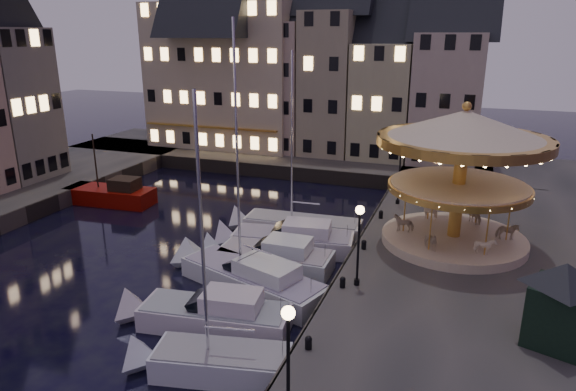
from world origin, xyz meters
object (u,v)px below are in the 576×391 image
at_px(motorboat_e, 287,240).
at_px(bollard_b, 343,282).
at_px(streetlamp_a, 288,348).
at_px(streetlamp_c, 400,168).
at_px(motorboat_f, 295,226).
at_px(ticket_kiosk, 563,290).
at_px(motorboat_d, 268,257).
at_px(streetlamp_b, 359,234).
at_px(motorboat_c, 247,277).
at_px(carousel, 462,153).
at_px(bollard_a, 308,342).
at_px(bollard_d, 381,214).
at_px(red_fishing_boat, 112,195).
at_px(bollard_c, 364,244).
at_px(motorboat_b, 207,315).
at_px(motorboat_a, 208,362).

bearing_deg(motorboat_e, bollard_b, -49.89).
relative_size(streetlamp_a, streetlamp_c, 1.00).
height_order(streetlamp_c, motorboat_f, motorboat_f).
height_order(bollard_b, ticket_kiosk, ticket_kiosk).
height_order(motorboat_f, ticket_kiosk, motorboat_f).
xyz_separation_m(streetlamp_c, motorboat_d, (-5.92, -10.66, -3.38)).
relative_size(streetlamp_b, motorboat_c, 0.32).
bearing_deg(carousel, bollard_a, -110.20).
height_order(streetlamp_b, bollard_b, streetlamp_b).
relative_size(motorboat_e, motorboat_f, 0.73).
bearing_deg(motorboat_d, streetlamp_b, -25.63).
distance_m(bollard_d, motorboat_e, 6.83).
bearing_deg(bollard_a, streetlamp_c, 88.24).
relative_size(bollard_d, red_fishing_boat, 0.08).
distance_m(streetlamp_b, streetlamp_c, 13.50).
relative_size(motorboat_e, ticket_kiosk, 2.17).
xyz_separation_m(bollard_c, ticket_kiosk, (9.22, -6.76, 2.10)).
bearing_deg(motorboat_d, motorboat_f, 93.52).
relative_size(bollard_a, red_fishing_boat, 0.08).
distance_m(bollard_b, motorboat_c, 5.54).
relative_size(bollard_b, motorboat_f, 0.05).
height_order(bollard_d, motorboat_b, motorboat_b).
xyz_separation_m(streetlamp_a, motorboat_f, (-6.27, 18.51, -3.49)).
bearing_deg(streetlamp_b, motorboat_c, 179.47).
bearing_deg(motorboat_b, bollard_d, 68.40).
height_order(bollard_c, motorboat_b, motorboat_b).
height_order(motorboat_c, carousel, motorboat_c).
bearing_deg(motorboat_c, bollard_d, 61.35).
relative_size(streetlamp_c, motorboat_b, 0.51).
bearing_deg(ticket_kiosk, bollard_a, -157.92).
height_order(bollard_b, red_fishing_boat, red_fishing_boat).
distance_m(bollard_b, motorboat_a, 7.82).
height_order(streetlamp_a, bollard_c, streetlamp_a).
bearing_deg(red_fishing_boat, carousel, -5.13).
bearing_deg(carousel, streetlamp_c, 123.62).
relative_size(motorboat_a, carousel, 1.14).
xyz_separation_m(bollard_b, motorboat_f, (-5.67, 9.01, -1.07)).
bearing_deg(ticket_kiosk, streetlamp_a, -138.08).
distance_m(streetlamp_c, motorboat_e, 10.30).
bearing_deg(bollard_c, bollard_a, -90.00).
distance_m(motorboat_b, motorboat_c, 4.20).
bearing_deg(motorboat_b, motorboat_a, -60.61).
relative_size(motorboat_f, carousel, 1.25).
bearing_deg(bollard_a, red_fishing_boat, 144.51).
bearing_deg(red_fishing_boat, ticket_kiosk, -20.82).
height_order(streetlamp_c, bollard_b, streetlamp_c).
bearing_deg(streetlamp_a, motorboat_a, 148.06).
bearing_deg(bollard_c, streetlamp_b, -82.41).
bearing_deg(bollard_c, motorboat_f, 144.71).
xyz_separation_m(bollard_d, motorboat_d, (-5.32, -7.16, -0.96)).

